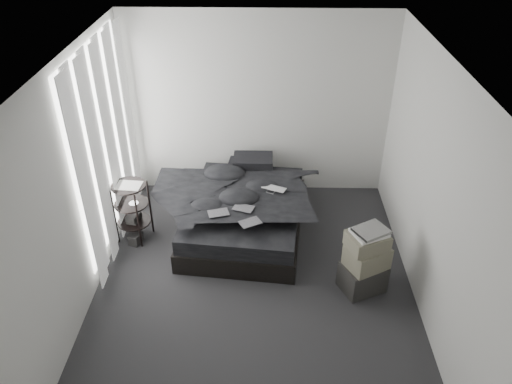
{
  "coord_description": "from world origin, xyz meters",
  "views": [
    {
      "loc": [
        0.12,
        -4.25,
        4.03
      ],
      "look_at": [
        0.0,
        0.8,
        0.75
      ],
      "focal_mm": 35.0,
      "sensor_mm": 36.0,
      "label": 1
    }
  ],
  "objects_px": {
    "side_stand": "(133,212)",
    "box_lower": "(363,277)",
    "bed": "(245,222)",
    "laptop": "(272,186)"
  },
  "relations": [
    {
      "from": "bed",
      "to": "side_stand",
      "type": "bearing_deg",
      "value": -167.32
    },
    {
      "from": "laptop",
      "to": "box_lower",
      "type": "relative_size",
      "value": 0.67
    },
    {
      "from": "laptop",
      "to": "box_lower",
      "type": "xyz_separation_m",
      "value": [
        1.02,
        -1.06,
        -0.53
      ]
    },
    {
      "from": "side_stand",
      "to": "box_lower",
      "type": "xyz_separation_m",
      "value": [
        2.78,
        -0.88,
        -0.22
      ]
    },
    {
      "from": "bed",
      "to": "side_stand",
      "type": "distance_m",
      "value": 1.44
    },
    {
      "from": "laptop",
      "to": "bed",
      "type": "bearing_deg",
      "value": -154.5
    },
    {
      "from": "bed",
      "to": "laptop",
      "type": "xyz_separation_m",
      "value": [
        0.36,
        0.01,
        0.57
      ]
    },
    {
      "from": "box_lower",
      "to": "laptop",
      "type": "bearing_deg",
      "value": 133.96
    },
    {
      "from": "side_stand",
      "to": "box_lower",
      "type": "height_order",
      "value": "side_stand"
    },
    {
      "from": "bed",
      "to": "box_lower",
      "type": "xyz_separation_m",
      "value": [
        1.38,
        -1.05,
        0.04
      ]
    }
  ]
}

